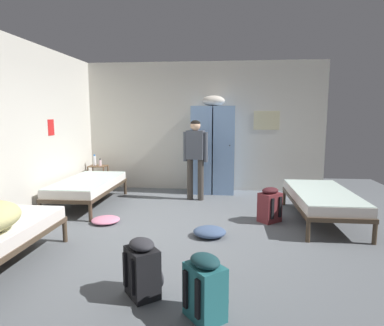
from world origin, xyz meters
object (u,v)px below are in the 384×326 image
Objects in this scene: backpack_teal at (206,288)px; lotion_bottle at (100,163)px; bed_right at (322,198)px; water_bottle at (95,160)px; bed_left_rear at (88,185)px; person_traveler at (195,152)px; clothes_pile_pink at (106,220)px; backpack_black at (143,269)px; clothes_pile_denim at (210,232)px; shelf_unit at (98,176)px; locker_bank at (213,148)px; backpack_maroon at (269,205)px.

lotion_bottle is at bearing 120.39° from backpack_teal.
bed_right is 7.84× the size of water_bottle.
bed_left_rear is 2.11m from person_traveler.
lotion_bottle is 0.36× the size of clothes_pile_pink.
person_traveler reaches higher than backpack_black.
backpack_black is (-2.27, -2.43, -0.12)m from bed_right.
bed_right reaches higher than clothes_pile_pink.
person_traveler is 2.21m from clothes_pile_pink.
lotion_bottle reaches higher than clothes_pile_denim.
person_traveler is at bearing 17.71° from bed_left_rear.
bed_right is at bearing -21.43° from shelf_unit.
backpack_teal is (2.63, -4.40, -0.09)m from shelf_unit.
locker_bank is 2.62m from bed_right.
water_bottle is (-2.27, 0.55, -0.27)m from person_traveler.
water_bottle reaches higher than lotion_bottle.
locker_bank is 2.25m from backpack_maroon.
clothes_pile_denim is (-0.90, -0.76, -0.19)m from backpack_maroon.
locker_bank is 2.82m from clothes_pile_denim.
backpack_black is 2.30m from clothes_pile_pink.
locker_bank is 2.59m from shelf_unit.
person_traveler reaches higher than lotion_bottle.
clothes_pile_pink is (0.93, -2.11, -0.30)m from shelf_unit.
water_bottle is at bearing 115.35° from clothes_pile_pink.
bed_right is 3.45× the size of backpack_black.
clothes_pile_pink is at bearing -67.46° from lotion_bottle.
clothes_pile_denim is (2.57, -2.54, -0.28)m from shelf_unit.
person_traveler is at bearing 135.72° from backpack_maroon.
bed_right is 4.71m from water_bottle.
shelf_unit is 2.33m from person_traveler.
locker_bank is at bearing 91.52° from backpack_teal.
person_traveler is 2.35m from water_bottle.
locker_bank is at bearing 134.57° from bed_right.
bed_left_rear is at bearing 126.17° from backpack_teal.
clothes_pile_pink is 0.97× the size of clothes_pile_denim.
shelf_unit reaches higher than clothes_pile_denim.
locker_bank reaches higher than backpack_teal.
shelf_unit reaches higher than backpack_black.
lotion_bottle is (-4.23, 1.65, 0.26)m from bed_right.
backpack_maroon is 1.00× the size of backpack_black.
bed_right is at bearing 46.98° from backpack_black.
locker_bank is at bearing 116.81° from backpack_maroon.
lotion_bottle reaches higher than bed_left_rear.
shelf_unit is 1.04× the size of backpack_black.
backpack_teal is (2.71, -4.42, -0.42)m from water_bottle.
water_bottle is 2.44m from clothes_pile_pink.
bed_left_rear is 4.31× the size of clothes_pile_pink.
shelf_unit reaches higher than clothes_pile_pink.
backpack_maroon is at bearing -26.86° from water_bottle.
clothes_pile_denim is at bearing -79.29° from person_traveler.
water_bottle is (-0.33, 1.17, 0.30)m from bed_left_rear.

